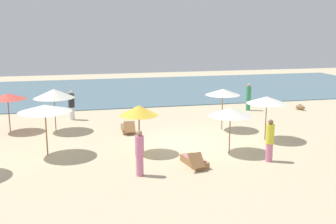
# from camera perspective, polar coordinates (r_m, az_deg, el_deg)

# --- Properties ---
(ground_plane) EXTENTS (60.00, 60.00, 0.00)m
(ground_plane) POSITION_cam_1_polar(r_m,az_deg,el_deg) (19.78, 1.68, -4.46)
(ground_plane) COLOR beige
(ocean_water) EXTENTS (48.00, 16.00, 0.06)m
(ocean_water) POSITION_cam_1_polar(r_m,az_deg,el_deg) (36.10, -5.22, 3.09)
(ocean_water) COLOR slate
(ocean_water) RESTS_ON ground_plane
(umbrella_0) EXTENTS (1.94, 1.94, 2.08)m
(umbrella_0) POSITION_cam_1_polar(r_m,az_deg,el_deg) (23.24, -21.52, 2.04)
(umbrella_0) COLOR brown
(umbrella_0) RESTS_ON ground_plane
(umbrella_1) EXTENTS (2.16, 2.16, 2.30)m
(umbrella_1) POSITION_cam_1_polar(r_m,az_deg,el_deg) (22.51, -15.66, 2.50)
(umbrella_1) COLOR brown
(umbrella_1) RESTS_ON ground_plane
(umbrella_3) EXTENTS (1.99, 1.99, 2.20)m
(umbrella_3) POSITION_cam_1_polar(r_m,az_deg,el_deg) (20.58, 13.65, 1.64)
(umbrella_3) COLOR brown
(umbrella_3) RESTS_ON ground_plane
(umbrella_4) EXTENTS (1.98, 1.98, 2.06)m
(umbrella_4) POSITION_cam_1_polar(r_m,az_deg,el_deg) (18.19, 8.71, 0.01)
(umbrella_4) COLOR brown
(umbrella_4) RESTS_ON ground_plane
(umbrella_5) EXTENTS (1.89, 1.89, 2.26)m
(umbrella_5) POSITION_cam_1_polar(r_m,az_deg,el_deg) (22.17, 7.66, 2.79)
(umbrella_5) COLOR olive
(umbrella_5) RESTS_ON ground_plane
(umbrella_6) EXTENTS (1.71, 1.71, 2.18)m
(umbrella_6) POSITION_cam_1_polar(r_m,az_deg,el_deg) (17.94, -4.09, 0.21)
(umbrella_6) COLOR brown
(umbrella_6) RESTS_ON ground_plane
(umbrella_7) EXTENTS (2.29, 2.29, 2.27)m
(umbrella_7) POSITION_cam_1_polar(r_m,az_deg,el_deg) (18.32, -16.84, 0.49)
(umbrella_7) COLOR olive
(umbrella_7) RESTS_ON ground_plane
(lounger_0) EXTENTS (0.64, 1.70, 0.69)m
(lounger_0) POSITION_cam_1_polar(r_m,az_deg,el_deg) (22.03, -5.65, -2.34)
(lounger_0) COLOR olive
(lounger_0) RESTS_ON ground_plane
(lounger_1) EXTENTS (0.88, 1.76, 0.70)m
(lounger_1) POSITION_cam_1_polar(r_m,az_deg,el_deg) (16.79, 3.72, -6.89)
(lounger_1) COLOR olive
(lounger_1) RESTS_ON ground_plane
(person_0) EXTENTS (0.35, 0.35, 1.82)m
(person_0) POSITION_cam_1_polar(r_m,az_deg,el_deg) (27.84, 11.17, 2.10)
(person_0) COLOR #338C59
(person_0) RESTS_ON ground_plane
(person_1) EXTENTS (0.47, 0.47, 1.81)m
(person_1) POSITION_cam_1_polar(r_m,az_deg,el_deg) (17.55, 14.03, -3.87)
(person_1) COLOR #D17299
(person_1) RESTS_ON ground_plane
(person_2) EXTENTS (0.40, 0.40, 1.78)m
(person_2) POSITION_cam_1_polar(r_m,az_deg,el_deg) (15.48, -3.99, -5.74)
(person_2) COLOR #D17299
(person_2) RESTS_ON ground_plane
(person_3) EXTENTS (0.51, 0.51, 1.79)m
(person_3) POSITION_cam_1_polar(r_m,az_deg,el_deg) (25.23, -13.33, 0.93)
(person_3) COLOR white
(person_3) RESTS_ON ground_plane
(dog) EXTENTS (0.60, 0.77, 0.36)m
(dog) POSITION_cam_1_polar(r_m,az_deg,el_deg) (29.01, 17.99, 0.65)
(dog) COLOR olive
(dog) RESTS_ON ground_plane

